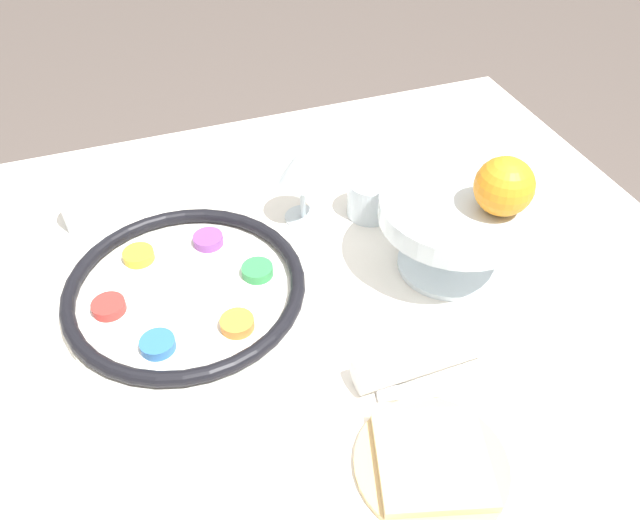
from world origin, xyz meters
TOP-DOWN VIEW (x-y plane):
  - dining_table at (0.00, 0.00)m, footprint 1.14×1.01m
  - seder_plate at (-0.15, 0.08)m, footprint 0.32×0.32m
  - wine_glass at (0.05, 0.19)m, footprint 0.07×0.07m
  - fruit_stand at (0.21, 0.02)m, footprint 0.21×0.21m
  - orange_fruit at (0.25, -0.02)m, footprint 0.07×0.07m
  - bread_plate at (0.05, -0.25)m, footprint 0.16×0.16m
  - napkin_roll at (0.09, -0.13)m, footprint 0.16×0.04m
  - cup_near at (-0.26, 0.29)m, footprint 0.07×0.07m
  - cup_mid at (0.15, 0.17)m, footprint 0.07×0.07m
  - spoon at (0.10, -0.17)m, footprint 0.16×0.06m

SIDE VIEW (x-z plane):
  - dining_table at x=0.00m, z-range 0.00..0.72m
  - spoon at x=0.10m, z-range 0.72..0.73m
  - bread_plate at x=0.05m, z-range 0.72..0.74m
  - seder_plate at x=-0.15m, z-range 0.72..0.75m
  - napkin_roll at x=0.09m, z-range 0.72..0.76m
  - cup_near at x=-0.26m, z-range 0.72..0.78m
  - cup_mid at x=0.15m, z-range 0.72..0.78m
  - fruit_stand at x=0.21m, z-range 0.75..0.87m
  - wine_glass at x=0.05m, z-range 0.75..0.88m
  - orange_fruit at x=0.25m, z-range 0.84..0.91m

